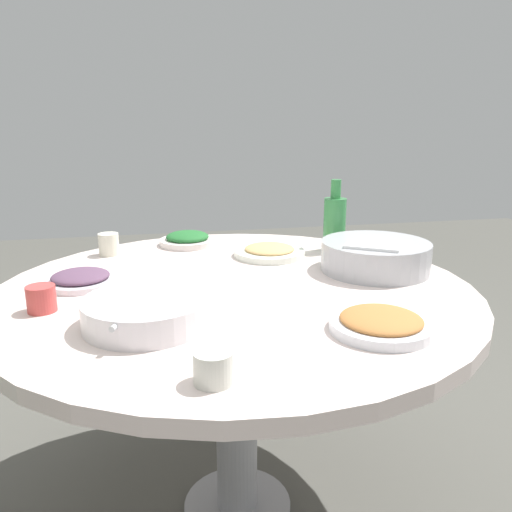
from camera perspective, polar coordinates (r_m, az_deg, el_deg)
ground at (r=1.74m, az=-2.08°, el=-26.54°), size 8.00×8.00×0.00m
round_dining_table at (r=1.40m, az=-2.32°, el=-6.97°), size 1.27×1.27×0.72m
rice_bowl at (r=1.53m, az=13.19°, el=0.05°), size 0.32×0.32×0.10m
soup_bowl at (r=1.13m, az=-12.15°, el=-6.18°), size 0.28×0.27×0.06m
dish_tofu_braise at (r=1.11m, az=13.80°, el=-7.27°), size 0.22×0.22×0.04m
dish_eggplant at (r=1.45m, az=-19.01°, el=-2.42°), size 0.20×0.20×0.04m
dish_greens at (r=1.82m, az=-7.67°, el=1.87°), size 0.20×0.20×0.05m
dish_noodles at (r=1.66m, az=1.51°, el=0.53°), size 0.23×0.23×0.04m
green_bottle at (r=1.73m, az=8.77°, el=3.73°), size 0.07×0.07×0.24m
tea_cup_near at (r=1.73m, az=-16.14°, el=1.27°), size 0.07×0.07×0.07m
tea_cup_far at (r=0.88m, az=-4.78°, el=-12.28°), size 0.07×0.07×0.06m
tea_cup_side at (r=1.28m, az=-22.87°, el=-4.42°), size 0.07×0.07×0.06m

